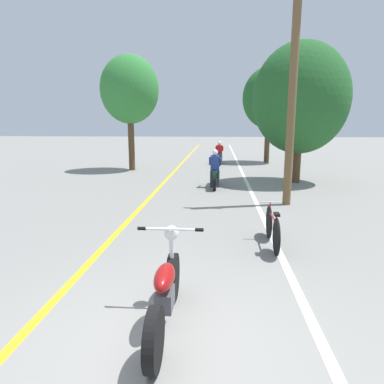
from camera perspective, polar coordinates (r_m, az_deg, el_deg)
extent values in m
plane|color=gray|center=(4.26, -4.87, -24.10)|extent=(120.00, 120.00, 0.00)
cube|color=yellow|center=(16.12, -3.79, 2.59)|extent=(0.14, 48.00, 0.01)
cube|color=white|center=(16.00, 8.75, 2.41)|extent=(0.14, 48.00, 0.01)
cylinder|color=brown|center=(10.74, 16.40, 15.70)|extent=(0.24, 0.24, 6.72)
cylinder|color=#513A23|center=(15.05, 17.12, 5.74)|extent=(0.32, 0.32, 2.23)
ellipsoid|color=#235B28|center=(15.02, 17.66, 14.66)|extent=(3.88, 3.49, 4.46)
cylinder|color=#513A23|center=(22.40, 12.43, 8.64)|extent=(0.32, 0.32, 2.97)
ellipsoid|color=#235B28|center=(22.43, 12.71, 15.06)|extent=(3.25, 2.92, 3.74)
cylinder|color=#513A23|center=(18.52, -10.09, 8.57)|extent=(0.32, 0.32, 3.21)
ellipsoid|color=#337F38|center=(18.58, -10.37, 16.46)|extent=(3.01, 2.71, 3.46)
cylinder|color=black|center=(5.00, -3.22, -13.91)|extent=(0.12, 0.67, 0.67)
cylinder|color=black|center=(3.77, -6.36, -23.22)|extent=(0.12, 0.67, 0.67)
ellipsoid|color=maroon|center=(4.22, -4.60, -13.94)|extent=(0.24, 0.66, 0.24)
cube|color=#4C4C51|center=(4.35, -4.54, -17.34)|extent=(0.20, 0.36, 0.24)
cylinder|color=silver|center=(4.77, -3.41, -10.24)|extent=(0.06, 0.23, 0.77)
cylinder|color=silver|center=(4.56, -3.62, -6.20)|extent=(0.77, 0.04, 0.04)
cylinder|color=black|center=(4.62, -8.37, -6.03)|extent=(0.11, 0.05, 0.05)
cylinder|color=black|center=(4.52, 1.23, -6.32)|extent=(0.11, 0.05, 0.05)
sphere|color=silver|center=(4.67, -3.46, -6.80)|extent=(0.20, 0.20, 0.20)
cylinder|color=black|center=(14.10, 3.85, 2.67)|extent=(0.12, 0.67, 0.67)
cylinder|color=black|center=(12.75, 3.77, 1.74)|extent=(0.12, 0.67, 0.67)
cube|color=#0C4723|center=(13.40, 3.82, 2.99)|extent=(0.20, 0.87, 0.28)
cylinder|color=silver|center=(13.91, 3.88, 5.39)|extent=(0.50, 0.03, 0.03)
cylinder|color=#282D3D|center=(13.38, 3.25, 2.18)|extent=(0.11, 0.11, 0.65)
cylinder|color=#282D3D|center=(13.38, 4.37, 2.16)|extent=(0.11, 0.11, 0.65)
cube|color=navy|center=(13.32, 3.85, 4.84)|extent=(0.34, 0.28, 0.61)
cylinder|color=navy|center=(13.48, 3.01, 5.18)|extent=(0.08, 0.48, 0.37)
cylinder|color=navy|center=(13.47, 4.71, 5.15)|extent=(0.08, 0.48, 0.37)
sphere|color=white|center=(13.32, 3.87, 6.62)|extent=(0.23, 0.23, 0.23)
cylinder|color=black|center=(21.68, 4.57, 5.73)|extent=(0.12, 0.67, 0.67)
cylinder|color=black|center=(20.15, 4.57, 5.30)|extent=(0.12, 0.67, 0.67)
cube|color=navy|center=(20.89, 4.57, 6.01)|extent=(0.20, 0.98, 0.28)
cylinder|color=silver|center=(21.52, 4.59, 7.52)|extent=(0.50, 0.03, 0.03)
cylinder|color=slate|center=(20.86, 4.21, 5.49)|extent=(0.11, 0.11, 0.66)
cylinder|color=slate|center=(20.86, 4.92, 5.48)|extent=(0.11, 0.11, 0.66)
cube|color=red|center=(20.84, 4.59, 7.09)|extent=(0.34, 0.27, 0.54)
cylinder|color=red|center=(21.00, 4.04, 7.27)|extent=(0.08, 0.42, 0.33)
cylinder|color=red|center=(21.00, 5.14, 7.26)|extent=(0.08, 0.42, 0.33)
sphere|color=white|center=(20.86, 4.61, 8.13)|extent=(0.24, 0.24, 0.24)
cylinder|color=black|center=(7.65, 12.70, -4.94)|extent=(0.04, 0.71, 0.71)
cylinder|color=black|center=(6.72, 13.88, -7.31)|extent=(0.04, 0.71, 0.71)
cylinder|color=#B21E1E|center=(7.12, 13.34, -4.14)|extent=(0.04, 0.79, 0.04)
cylinder|color=#B21E1E|center=(6.73, 13.86, -5.38)|extent=(0.03, 0.03, 0.42)
cube|color=black|center=(6.67, 13.95, -3.63)|extent=(0.10, 0.20, 0.05)
cylinder|color=#B21E1E|center=(7.55, 12.83, -3.37)|extent=(0.03, 0.03, 0.46)
cylinder|color=silver|center=(7.49, 12.91, -1.67)|extent=(0.44, 0.03, 0.03)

